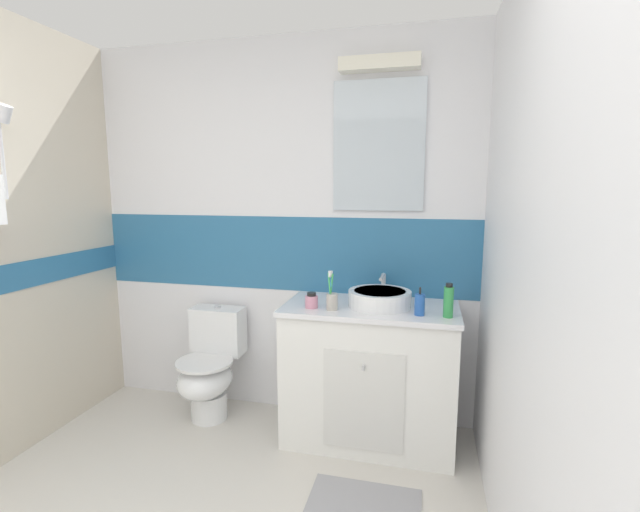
# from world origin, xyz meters

# --- Properties ---
(wall_back_tiled) EXTENTS (3.20, 0.20, 2.50)m
(wall_back_tiled) POSITION_xyz_m (0.01, 2.45, 1.26)
(wall_back_tiled) COLOR white
(wall_back_tiled) RESTS_ON ground_plane
(wall_right_plain) EXTENTS (0.10, 3.48, 2.50)m
(wall_right_plain) POSITION_xyz_m (1.35, 1.20, 1.25)
(wall_right_plain) COLOR white
(wall_right_plain) RESTS_ON ground_plane
(vanity_cabinet) EXTENTS (1.02, 0.55, 0.85)m
(vanity_cabinet) POSITION_xyz_m (0.66, 2.14, 0.43)
(vanity_cabinet) COLOR white
(vanity_cabinet) RESTS_ON ground_plane
(sink_basin) EXTENTS (0.37, 0.41, 0.16)m
(sink_basin) POSITION_xyz_m (0.71, 2.13, 0.90)
(sink_basin) COLOR white
(sink_basin) RESTS_ON vanity_cabinet
(toilet) EXTENTS (0.37, 0.50, 0.74)m
(toilet) POSITION_xyz_m (-0.42, 2.15, 0.35)
(toilet) COLOR white
(toilet) RESTS_ON ground_plane
(toothbrush_cup) EXTENTS (0.07, 0.07, 0.23)m
(toothbrush_cup) POSITION_xyz_m (0.45, 1.99, 0.91)
(toothbrush_cup) COLOR #B2ADA3
(toothbrush_cup) RESTS_ON vanity_cabinet
(soap_dispenser) EXTENTS (0.06, 0.06, 0.16)m
(soap_dispenser) POSITION_xyz_m (0.94, 2.00, 0.91)
(soap_dispenser) COLOR #2659B2
(soap_dispenser) RESTS_ON vanity_cabinet
(hair_gel_jar) EXTENTS (0.07, 0.07, 0.09)m
(hair_gel_jar) POSITION_xyz_m (0.33, 2.01, 0.89)
(hair_gel_jar) COLOR pink
(hair_gel_jar) RESTS_ON vanity_cabinet
(shampoo_bottle_tall) EXTENTS (0.05, 0.05, 0.19)m
(shampoo_bottle_tall) POSITION_xyz_m (1.09, 2.00, 0.94)
(shampoo_bottle_tall) COLOR green
(shampoo_bottle_tall) RESTS_ON vanity_cabinet
(bath_mat) EXTENTS (0.55, 0.44, 0.01)m
(bath_mat) POSITION_xyz_m (0.71, 1.49, 0.01)
(bath_mat) COLOR #99999E
(bath_mat) RESTS_ON ground_plane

